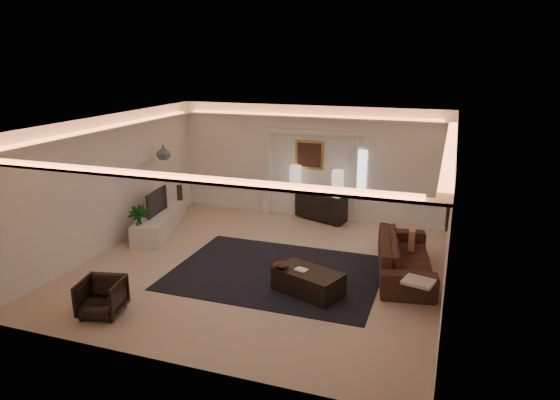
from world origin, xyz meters
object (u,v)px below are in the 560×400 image
(armchair, at_px, (102,297))
(console, at_px, (321,205))
(sofa, at_px, (405,257))
(coffee_table, at_px, (308,282))

(armchair, bearing_deg, console, 58.05)
(sofa, height_order, armchair, sofa)
(sofa, relative_size, armchair, 3.67)
(sofa, bearing_deg, armchair, 116.39)
(sofa, relative_size, coffee_table, 2.08)
(coffee_table, height_order, armchair, armchair)
(coffee_table, bearing_deg, armchair, -127.17)
(console, xyz_separation_m, coffee_table, (0.83, -4.08, -0.20))
(sofa, bearing_deg, coffee_table, 122.81)
(sofa, distance_m, coffee_table, 2.09)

